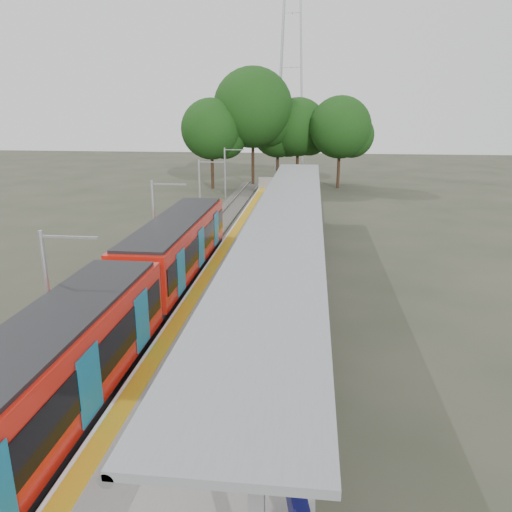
{
  "coord_description": "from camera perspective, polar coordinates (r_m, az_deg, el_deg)",
  "views": [
    {
      "loc": [
        2.7,
        -8.32,
        9.36
      ],
      "look_at": [
        0.07,
        15.15,
        2.3
      ],
      "focal_mm": 35.0,
      "sensor_mm": 36.0,
      "label": 1
    }
  ],
  "objects": [
    {
      "name": "bench_mid",
      "position": [
        32.28,
        4.33,
        2.56
      ],
      "size": [
        0.49,
        1.5,
        1.01
      ],
      "rotation": [
        0.0,
        0.0,
        0.03
      ],
      "color": "#0F104E",
      "rests_on": "platform"
    },
    {
      "name": "bench_far",
      "position": [
        30.22,
        5.83,
        1.69
      ],
      "size": [
        0.63,
        1.72,
        1.15
      ],
      "rotation": [
        0.0,
        0.0,
        -0.07
      ],
      "color": "#0F104E",
      "rests_on": "platform"
    },
    {
      "name": "platform",
      "position": [
        29.79,
        0.91,
        -0.66
      ],
      "size": [
        6.0,
        50.0,
        1.0
      ],
      "primitive_type": "cube",
      "color": "gray",
      "rests_on": "ground"
    },
    {
      "name": "bench_near",
      "position": [
        11.53,
        4.36,
        -26.15
      ],
      "size": [
        0.73,
        1.53,
        1.01
      ],
      "rotation": [
        0.0,
        0.0,
        0.2
      ],
      "color": "#0F104E",
      "rests_on": "platform"
    },
    {
      "name": "litter_bin",
      "position": [
        26.48,
        4.46,
        -0.85
      ],
      "size": [
        0.55,
        0.55,
        0.85
      ],
      "primitive_type": "cylinder",
      "rotation": [
        0.0,
        0.0,
        0.43
      ],
      "color": "#9EA0A5",
      "rests_on": "platform"
    },
    {
      "name": "tree_cluster",
      "position": [
        61.84,
        1.85,
        15.2
      ],
      "size": [
        22.06,
        12.29,
        14.03
      ],
      "color": "#382316",
      "rests_on": "ground"
    },
    {
      "name": "info_pillar_near",
      "position": [
        18.83,
        2.77,
        -6.97
      ],
      "size": [
        0.43,
        0.43,
        1.9
      ],
      "rotation": [
        0.0,
        0.0,
        0.05
      ],
      "color": "beige",
      "rests_on": "platform"
    },
    {
      "name": "trackbed",
      "position": [
        30.64,
        -7.5,
        -1.06
      ],
      "size": [
        3.0,
        70.0,
        0.24
      ],
      "primitive_type": "cube",
      "color": "#59544C",
      "rests_on": "ground"
    },
    {
      "name": "end_fence",
      "position": [
        53.9,
        3.5,
        8.33
      ],
      "size": [
        6.0,
        0.1,
        1.2
      ],
      "primitive_type": "cube",
      "color": "#9EA0A5",
      "rests_on": "platform"
    },
    {
      "name": "canopy",
      "position": [
        25.06,
        3.78,
        4.73
      ],
      "size": [
        3.27,
        38.0,
        3.66
      ],
      "color": "#9EA0A5",
      "rests_on": "platform"
    },
    {
      "name": "train",
      "position": [
        21.12,
        -13.99,
        -4.11
      ],
      "size": [
        2.74,
        27.6,
        3.62
      ],
      "color": "black",
      "rests_on": "ground"
    },
    {
      "name": "info_pillar_far",
      "position": [
        24.82,
        2.36,
        -1.38
      ],
      "size": [
        0.36,
        0.36,
        1.59
      ],
      "rotation": [
        0.0,
        0.0,
        -0.29
      ],
      "color": "beige",
      "rests_on": "platform"
    },
    {
      "name": "catenary_masts",
      "position": [
        29.45,
        -11.41,
        3.66
      ],
      "size": [
        2.08,
        48.16,
        5.4
      ],
      "color": "#9EA0A5",
      "rests_on": "ground"
    },
    {
      "name": "tactile_strip",
      "position": [
        29.98,
        -3.94,
        0.43
      ],
      "size": [
        0.6,
        50.0,
        0.02
      ],
      "primitive_type": "cube",
      "color": "gold",
      "rests_on": "platform"
    },
    {
      "name": "pylon",
      "position": [
        81.97,
        4.11,
        23.35
      ],
      "size": [
        8.0,
        4.0,
        38.0
      ],
      "primitive_type": null,
      "color": "#9EA0A5",
      "rests_on": "ground"
    }
  ]
}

